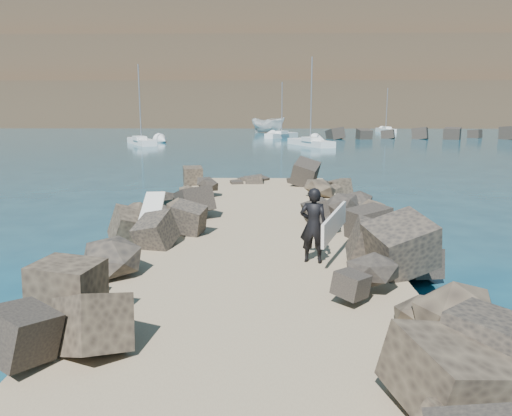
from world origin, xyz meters
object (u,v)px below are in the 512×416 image
object	(u,v)px
surfboard_resting	(153,211)
boat_imported	(268,125)
sailboat_c	(310,143)
surfer_with_board	(316,225)

from	to	relation	value
surfboard_resting	boat_imported	bearing A→B (deg)	80.47
surfboard_resting	sailboat_c	xyz separation A→B (m)	(8.05, 40.41, -0.69)
boat_imported	sailboat_c	xyz separation A→B (m)	(4.38, -29.86, -0.95)
boat_imported	surfer_with_board	bearing A→B (deg)	-139.80
boat_imported	sailboat_c	distance (m)	30.20
surfboard_resting	surfer_with_board	bearing A→B (deg)	-43.88
surfboard_resting	boat_imported	distance (m)	70.37
surfboard_resting	surfer_with_board	size ratio (longest dim) A/B	1.17
boat_imported	surfer_with_board	distance (m)	73.54
boat_imported	surfer_with_board	world-z (taller)	boat_imported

